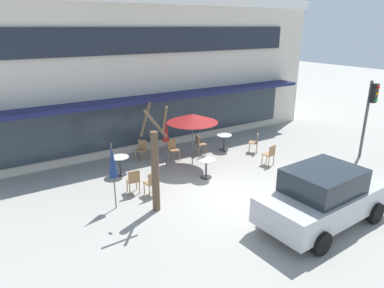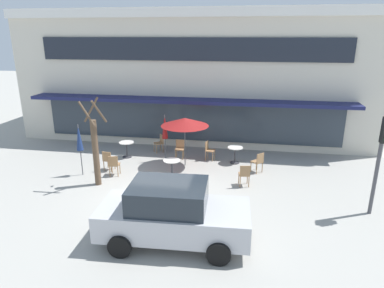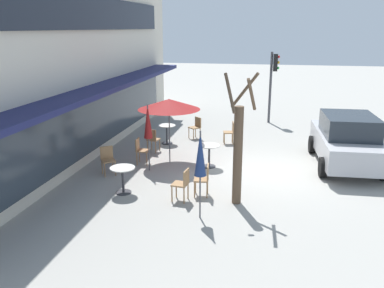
% 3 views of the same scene
% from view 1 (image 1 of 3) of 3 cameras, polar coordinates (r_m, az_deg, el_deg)
% --- Properties ---
extents(ground_plane, '(80.00, 80.00, 0.00)m').
position_cam_1_polar(ground_plane, '(11.96, 7.41, -8.78)').
color(ground_plane, '#9E9B93').
extents(building_facade, '(18.97, 9.10, 6.90)m').
position_cam_1_polar(building_facade, '(19.40, -11.56, 12.46)').
color(building_facade, beige).
rests_on(building_facade, ground).
extents(cafe_table_near_wall, '(0.70, 0.70, 0.76)m').
position_cam_1_polar(cafe_table_near_wall, '(13.10, 2.37, -3.57)').
color(cafe_table_near_wall, '#333338').
rests_on(cafe_table_near_wall, ground).
extents(cafe_table_streetside, '(0.70, 0.70, 0.76)m').
position_cam_1_polar(cafe_table_streetside, '(16.08, 5.39, 0.70)').
color(cafe_table_streetside, '#333338').
rests_on(cafe_table_streetside, ground).
extents(cafe_table_by_tree, '(0.70, 0.70, 0.76)m').
position_cam_1_polar(cafe_table_by_tree, '(13.63, -11.88, -3.06)').
color(cafe_table_by_tree, '#333338').
rests_on(cafe_table_by_tree, ground).
extents(patio_umbrella_green_folded, '(2.10, 2.10, 2.20)m').
position_cam_1_polar(patio_umbrella_green_folded, '(13.90, 0.06, 4.34)').
color(patio_umbrella_green_folded, '#4C4C51').
rests_on(patio_umbrella_green_folded, ground).
extents(patio_umbrella_cream_folded, '(0.28, 0.28, 2.20)m').
position_cam_1_polar(patio_umbrella_cream_folded, '(13.87, -4.43, 2.56)').
color(patio_umbrella_cream_folded, '#4C4C51').
rests_on(patio_umbrella_cream_folded, ground).
extents(patio_umbrella_corner_open, '(0.28, 0.28, 2.20)m').
position_cam_1_polar(patio_umbrella_corner_open, '(10.79, -13.12, -2.79)').
color(patio_umbrella_corner_open, '#4C4C51').
rests_on(patio_umbrella_corner_open, ground).
extents(cafe_chair_0, '(0.46, 0.46, 0.89)m').
position_cam_1_polar(cafe_chair_0, '(15.56, 1.26, 0.19)').
color(cafe_chair_0, '#9E754C').
rests_on(cafe_chair_0, ground).
extents(cafe_chair_1, '(0.57, 0.57, 0.89)m').
position_cam_1_polar(cafe_chair_1, '(16.00, 10.48, 0.40)').
color(cafe_chair_1, '#9E754C').
rests_on(cafe_chair_1, ground).
extents(cafe_chair_2, '(0.44, 0.44, 0.89)m').
position_cam_1_polar(cafe_chair_2, '(12.05, -9.75, -5.89)').
color(cafe_chair_2, '#9E754C').
rests_on(cafe_chair_2, ground).
extents(cafe_chair_3, '(0.42, 0.42, 0.89)m').
position_cam_1_polar(cafe_chair_3, '(14.88, -3.20, -0.72)').
color(cafe_chair_3, '#9E754C').
rests_on(cafe_chair_3, ground).
extents(cafe_chair_4, '(0.45, 0.45, 0.89)m').
position_cam_1_polar(cafe_chair_4, '(11.81, -6.70, -6.29)').
color(cafe_chair_4, '#9E754C').
rests_on(cafe_chair_4, ground).
extents(cafe_chair_5, '(0.56, 0.56, 0.89)m').
position_cam_1_polar(cafe_chair_5, '(14.99, -8.40, -0.76)').
color(cafe_chair_5, '#9E754C').
rests_on(cafe_chair_5, ground).
extents(cafe_chair_6, '(0.47, 0.47, 0.89)m').
position_cam_1_polar(cafe_chair_6, '(14.62, 12.85, -1.55)').
color(cafe_chair_6, '#9E754C').
rests_on(cafe_chair_6, ground).
extents(parked_sedan, '(4.28, 2.17, 1.76)m').
position_cam_1_polar(parked_sedan, '(10.73, 21.05, -8.14)').
color(parked_sedan, '#B7B7BC').
rests_on(parked_sedan, ground).
extents(street_tree, '(0.90, 0.89, 3.44)m').
position_cam_1_polar(street_tree, '(10.52, -6.13, -3.71)').
color(street_tree, brown).
rests_on(street_tree, ground).
extents(traffic_light_pole, '(0.26, 0.44, 3.40)m').
position_cam_1_polar(traffic_light_pole, '(16.48, 27.54, 5.49)').
color(traffic_light_pole, '#47474C').
rests_on(traffic_light_pole, ground).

